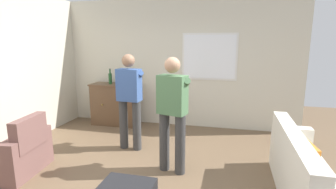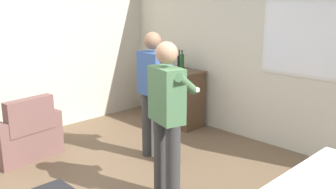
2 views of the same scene
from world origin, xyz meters
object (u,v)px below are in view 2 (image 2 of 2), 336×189
armchair (23,136)px  sideboard_cabinet (173,96)px  bottle_liquor_amber (182,62)px  bottle_spirits_clear (169,60)px  person_standing_right (168,116)px  bottle_wine_green (179,62)px  person_standing_left (154,90)px

armchair → sideboard_cabinet: 2.50m
bottle_liquor_amber → bottle_spirits_clear: 0.34m
armchair → person_standing_right: bearing=15.1°
bottle_wine_green → person_standing_right: 2.53m
person_standing_right → bottle_wine_green: bearing=131.1°
bottle_wine_green → person_standing_right: size_ratio=0.20×
bottle_liquor_amber → armchair: bearing=-104.9°
bottle_wine_green → bottle_spirits_clear: 0.21m
sideboard_cabinet → person_standing_right: (1.77, -1.88, 0.46)m
bottle_wine_green → bottle_liquor_amber: 0.15m
armchair → sideboard_cabinet: (0.40, 2.46, 0.18)m
armchair → bottle_liquor_amber: 2.62m
armchair → bottle_wine_green: bottle_wine_green is taller
sideboard_cabinet → bottle_liquor_amber: bearing=-11.1°
bottle_wine_green → person_standing_right: bearing=-48.9°
armchair → bottle_spirits_clear: bearing=82.9°
bottle_liquor_amber → person_standing_left: size_ratio=0.20×
bottle_liquor_amber → person_standing_right: (1.53, -1.83, -0.15)m
person_standing_left → person_standing_right: bearing=-35.3°
bottle_wine_green → bottle_liquor_amber: bottle_liquor_amber is taller
armchair → person_standing_left: person_standing_left is taller
armchair → bottle_wine_green: 2.65m
bottle_spirits_clear → person_standing_right: bearing=-45.0°
bottle_liquor_amber → bottle_spirits_clear: size_ratio=0.98×
sideboard_cabinet → bottle_spirits_clear: (-0.10, -0.01, 0.60)m
sideboard_cabinet → person_standing_left: 1.57m
armchair → bottle_liquor_amber: bottle_liquor_amber is taller
bottle_wine_green → bottle_spirits_clear: size_ratio=0.95×
bottle_liquor_amber → person_standing_right: person_standing_right is taller
armchair → person_standing_right: person_standing_right is taller
armchair → sideboard_cabinet: size_ratio=0.87×
bottle_liquor_amber → person_standing_left: person_standing_left is taller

